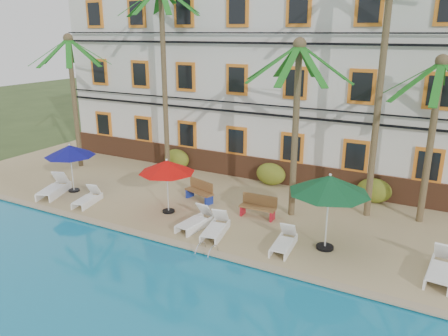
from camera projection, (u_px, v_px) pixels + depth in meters
The scene contains 24 objects.
ground at pixel (188, 240), 16.46m from camera, with size 100.00×100.00×0.00m, color #384C23.
pool_deck at pixel (246, 195), 20.62m from camera, with size 30.00×12.00×0.25m, color tan.
pool_coping at pixel (174, 243), 15.62m from camera, with size 30.00×0.35×0.06m, color tan.
hotel_building at pixel (288, 73), 23.23m from camera, with size 25.40×6.44×10.22m.
palm_a at pixel (73, 83), 23.31m from camera, with size 4.19×4.19×7.18m.
palm_b at pixel (163, 57), 21.71m from camera, with size 4.19×4.19×9.59m.
palm_c at pixel (297, 104), 16.76m from camera, with size 4.19×4.19×7.07m.
palm_d at pixel (383, 56), 16.14m from camera, with size 4.19×4.19×10.24m.
palm_e at pixel (434, 116), 16.21m from camera, with size 4.19×4.19×6.50m.
shrub_left at pixel (177, 159), 24.03m from camera, with size 1.50×0.90×1.10m, color #1D5819.
shrub_mid at pixel (271, 174), 21.49m from camera, with size 1.50×0.90×1.10m, color #1D5819.
shrub_right at pixel (374, 190), 19.26m from camera, with size 1.50×0.90×1.10m, color #1D5819.
umbrella_blue at pixel (70, 151), 20.18m from camera, with size 2.32×2.32×2.32m.
umbrella_red at pixel (167, 167), 17.77m from camera, with size 2.33×2.33×2.33m.
umbrella_green at pixel (330, 185), 14.57m from camera, with size 2.77×2.77×2.76m.
lounger_a at pixel (54, 188), 20.27m from camera, with size 1.38×2.16×0.96m.
lounger_b at pixel (88, 198), 19.18m from camera, with size 0.92×1.72×0.77m.
lounger_c at pixel (196, 221), 16.85m from camera, with size 0.82×1.83×0.84m.
lounger_d at pixel (216, 228), 16.25m from camera, with size 0.97×1.88×0.85m.
lounger_e at pixel (284, 242), 15.19m from camera, with size 0.73×1.71×0.79m.
lounger_f at pixel (441, 269), 13.38m from camera, with size 0.84×2.02×0.94m.
bench_left at pixel (200, 191), 19.48m from camera, with size 1.57×0.90×0.93m.
bench_right at pixel (258, 206), 17.75m from camera, with size 1.51×0.52×0.93m.
pool_ladder at pixel (207, 254), 14.91m from camera, with size 0.54×0.74×0.74m.
Camera 1 is at (8.26, -12.47, 7.50)m, focal length 35.00 mm.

